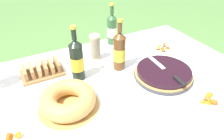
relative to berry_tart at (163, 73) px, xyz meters
The scene contains 12 objects.
garden_table 0.32m from the berry_tart, behind, with size 1.76×1.20×0.68m.
tablecloth 0.31m from the berry_tart, behind, with size 1.77×1.21×0.10m.
berry_tart is the anchor object (origin of this frame).
serving_knife 0.05m from the berry_tart, 92.33° to the right, with size 0.04×0.38×0.01m.
bundt_cake 0.61m from the berry_tart, behind, with size 0.32×0.32×0.10m.
cup_stack 0.50m from the berry_tart, 126.74° to the left, with size 0.07×0.07×0.19m.
cider_bottle_green 0.58m from the berry_tart, 97.65° to the left, with size 0.08×0.08×0.33m.
cider_bottle_amber 0.31m from the berry_tart, 132.74° to the left, with size 0.08×0.08×0.34m.
juice_bottle_red 0.54m from the berry_tart, 153.86° to the left, with size 0.08×0.08×0.35m.
snack_plate_left 0.36m from the berry_tart, 51.67° to the left, with size 0.23×0.23×0.05m.
snack_plate_far 0.31m from the berry_tart, 76.50° to the right, with size 0.20×0.20×0.06m.
bread_board 0.78m from the berry_tart, 150.28° to the left, with size 0.26×0.18×0.07m.
Camera 1 is at (-0.45, -0.80, 1.45)m, focal length 32.00 mm.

